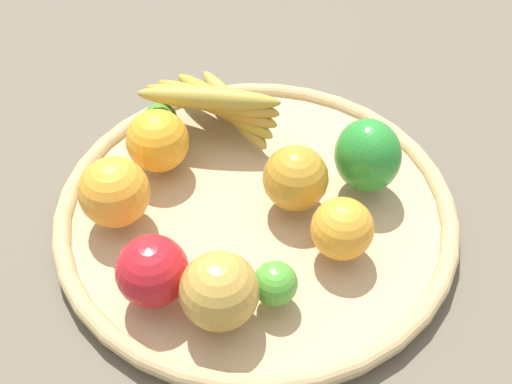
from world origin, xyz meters
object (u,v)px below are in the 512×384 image
object	(u,v)px
orange_2	(342,229)
lime_1	(275,283)
apple_2	(219,291)
orange_1	(114,192)
lime_0	(160,119)
orange_0	(158,141)
apple_0	(295,178)
apple_1	(152,271)
banana_bunch	(219,103)
bell_pepper	(368,156)

from	to	relation	value
orange_2	lime_1	bearing A→B (deg)	-18.99
apple_2	orange_1	size ratio (longest dim) A/B	1.00
orange_1	lime_0	distance (m)	0.15
orange_2	orange_0	distance (m)	0.25
apple_0	apple_1	size ratio (longest dim) A/B	1.01
lime_0	apple_1	world-z (taller)	apple_1
apple_0	orange_2	bearing A→B (deg)	62.73
lime_1	orange_0	bearing A→B (deg)	-115.65
banana_bunch	orange_2	bearing A→B (deg)	63.97
apple_0	orange_0	size ratio (longest dim) A/B	0.99
lime_1	lime_0	bearing A→B (deg)	-121.47
apple_2	apple_0	size ratio (longest dim) A/B	1.05
bell_pepper	lime_1	distance (m)	0.20
bell_pepper	orange_0	size ratio (longest dim) A/B	1.20
apple_0	orange_1	distance (m)	0.20
banana_bunch	orange_1	xyz separation A→B (m)	(0.19, -0.02, 0.00)
bell_pepper	orange_0	world-z (taller)	bell_pepper
bell_pepper	lime_1	size ratio (longest dim) A/B	1.96
orange_0	orange_2	bearing A→B (deg)	86.95
apple_0	apple_1	world-z (taller)	same
banana_bunch	orange_1	bearing A→B (deg)	-5.19
apple_0	bell_pepper	world-z (taller)	bell_pepper
banana_bunch	lime_1	world-z (taller)	banana_bunch
banana_bunch	orange_2	distance (m)	0.25
apple_2	orange_0	bearing A→B (deg)	-129.78
apple_0	apple_1	distance (m)	0.20
apple_2	orange_1	bearing A→B (deg)	-107.82
bell_pepper	lime_1	xyz separation A→B (m)	(0.20, -0.01, -0.02)
apple_0	orange_0	world-z (taller)	same
banana_bunch	apple_1	xyz separation A→B (m)	(0.26, 0.08, -0.00)
apple_2	bell_pepper	bearing A→B (deg)	168.18
apple_1	bell_pepper	bearing A→B (deg)	154.19
banana_bunch	orange_0	distance (m)	0.10
apple_2	lime_0	distance (m)	0.29
apple_2	lime_1	size ratio (longest dim) A/B	1.71
banana_bunch	lime_1	xyz separation A→B (m)	(0.20, 0.19, -0.02)
orange_2	apple_1	bearing A→B (deg)	-43.59
apple_1	apple_2	bearing A→B (deg)	99.04
bell_pepper	orange_0	xyz separation A→B (m)	(0.09, -0.23, -0.01)
banana_bunch	apple_0	distance (m)	0.16
lime_1	bell_pepper	bearing A→B (deg)	176.12
orange_1	bell_pepper	bearing A→B (deg)	130.25
banana_bunch	orange_0	bearing A→B (deg)	-15.36
orange_1	apple_0	bearing A→B (deg)	126.61
orange_2	lime_1	world-z (taller)	orange_2
apple_0	lime_0	bearing A→B (deg)	-96.23
orange_2	apple_1	distance (m)	0.20
banana_bunch	lime_0	world-z (taller)	banana_bunch
bell_pepper	apple_1	world-z (taller)	bell_pepper
apple_2	bell_pepper	xyz separation A→B (m)	(-0.24, 0.05, 0.01)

